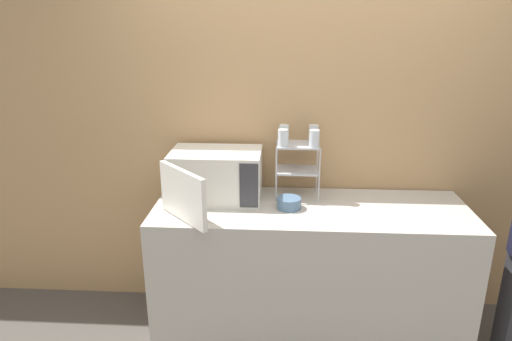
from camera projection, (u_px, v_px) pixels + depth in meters
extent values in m
cube|color=tan|center=(310.00, 130.00, 3.08)|extent=(8.00, 0.06, 2.60)
cube|color=#B7B2A8|center=(308.00, 270.00, 2.99)|extent=(1.97, 0.68, 0.90)
cube|color=silver|center=(216.00, 175.00, 2.94)|extent=(0.57, 0.37, 0.32)
cube|color=#B7B2A8|center=(202.00, 184.00, 2.78)|extent=(0.41, 0.01, 0.28)
cube|color=#333338|center=(249.00, 186.00, 2.75)|extent=(0.11, 0.01, 0.28)
cube|color=silver|center=(183.00, 195.00, 2.61)|extent=(0.33, 0.35, 0.31)
cylinder|color=#B2B2B7|center=(276.00, 175.00, 2.89)|extent=(0.01, 0.01, 0.36)
cylinder|color=#B2B2B7|center=(319.00, 176.00, 2.87)|extent=(0.01, 0.01, 0.36)
cylinder|color=#B2B2B7|center=(277.00, 165.00, 3.08)|extent=(0.01, 0.01, 0.36)
cylinder|color=#B2B2B7|center=(317.00, 166.00, 3.07)|extent=(0.01, 0.01, 0.36)
cube|color=#B2B2B7|center=(297.00, 170.00, 2.98)|extent=(0.27, 0.21, 0.01)
cube|color=#B2B2B7|center=(298.00, 145.00, 2.92)|extent=(0.27, 0.21, 0.01)
cylinder|color=silver|center=(283.00, 138.00, 2.85)|extent=(0.06, 0.06, 0.11)
cylinder|color=silver|center=(314.00, 133.00, 2.96)|extent=(0.06, 0.06, 0.11)
cylinder|color=silver|center=(314.00, 138.00, 2.83)|extent=(0.06, 0.06, 0.11)
cylinder|color=silver|center=(284.00, 133.00, 2.97)|extent=(0.06, 0.06, 0.11)
cylinder|color=slate|center=(289.00, 208.00, 2.83)|extent=(0.08, 0.08, 0.01)
cylinder|color=slate|center=(289.00, 203.00, 2.82)|extent=(0.15, 0.15, 0.07)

